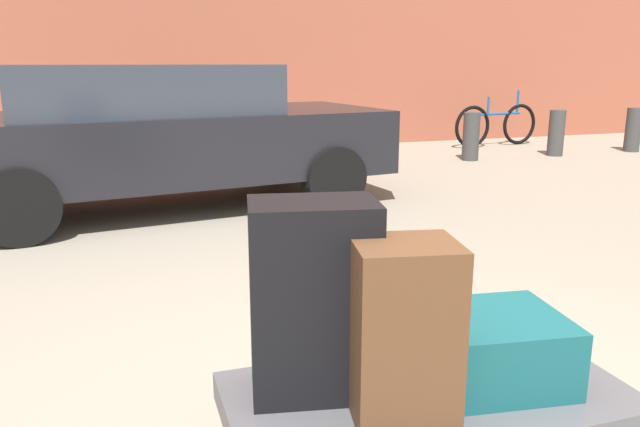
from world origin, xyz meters
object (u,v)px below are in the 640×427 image
Objects in this scene: parked_car at (163,133)px; bollard_kerb_near at (375,140)px; bollard_corner at (633,130)px; bicycle_leaning at (496,125)px; bollard_kerb_far at (556,133)px; luggage_cart at (427,408)px; suitcase_black_stacked_top at (313,299)px; suitcase_brown_rear_left at (404,331)px; suitcase_teal_front_left at (485,348)px; bollard_kerb_mid at (471,137)px.

parked_car is 3.56m from bollard_kerb_near.
bollard_kerb_near is at bearing 30.09° from parked_car.
bollard_corner is (4.60, 0.00, 0.00)m from bollard_kerb_near.
bicycle_leaning is 2.46× the size of bollard_kerb_far.
luggage_cart is 2.06× the size of suitcase_black_stacked_top.
suitcase_brown_rear_left is 0.81× the size of bollard_kerb_near.
bollard_kerb_near is (-2.86, -1.31, -0.02)m from bicycle_leaning.
luggage_cart is 2.39× the size of suitcase_brown_rear_left.
suitcase_black_stacked_top is 1.16× the size of suitcase_brown_rear_left.
bicycle_leaning reaches higher than bollard_kerb_far.
luggage_cart is 0.31× the size of parked_car.
luggage_cart is 0.41m from suitcase_brown_rear_left.
luggage_cart is at bearing -111.53° from bollard_kerb_near.
bollard_corner reaches higher than suitcase_teal_front_left.
suitcase_teal_front_left is 0.75× the size of bollard_kerb_far.
bollard_kerb_far reaches higher than luggage_cart.
parked_car is at bearing -158.97° from bollard_kerb_mid.
suitcase_black_stacked_top is at bearing -127.17° from bicycle_leaning.
bollard_kerb_near is at bearing 180.00° from bollard_kerb_far.
suitcase_black_stacked_top is 9.54m from bicycle_leaning.
bollard_kerb_near is 1.00× the size of bollard_kerb_mid.
parked_car reaches higher than bollard_corner.
bicycle_leaning is 2.46× the size of bollard_corner.
luggage_cart is at bearing -83.56° from parked_car.
suitcase_black_stacked_top reaches higher than bicycle_leaning.
suitcase_brown_rear_left reaches higher than bollard_kerb_mid.
bicycle_leaning is 2.46× the size of bollard_kerb_near.
parked_car is at bearing -149.91° from bollard_kerb_near.
suitcase_teal_front_left is at bearing -121.04° from bollard_kerb_mid.
suitcase_brown_rear_left is 7.07m from bollard_kerb_near.
bollard_corner is (1.52, 0.00, 0.00)m from bollard_kerb_far.
suitcase_brown_rear_left is 0.81× the size of bollard_kerb_far.
parked_car is (-0.75, 4.65, 0.30)m from suitcase_teal_front_left.
bollard_kerb_far is at bearing 57.19° from suitcase_black_stacked_top.
bicycle_leaning reaches higher than luggage_cart.
bollard_corner is (1.74, -1.31, -0.02)m from bicycle_leaning.
bicycle_leaning reaches higher than bollard_corner.
bollard_kerb_far is (1.53, 0.00, 0.00)m from bollard_kerb_mid.
bollard_corner is (7.66, 1.77, -0.40)m from parked_car.
bollard_kerb_far is 1.00× the size of bollard_corner.
suitcase_teal_front_left is 0.12× the size of parked_car.
suitcase_teal_front_left is 8.39m from bollard_kerb_far.
parked_car is at bearing 102.70° from suitcase_black_stacked_top.
bollard_kerb_mid is (4.09, 6.42, 0.09)m from luggage_cart.
bollard_kerb_mid and bollard_corner have the same top height.
bollard_kerb_far is (3.08, 0.00, 0.00)m from bollard_kerb_near.
bollard_kerb_far is at bearing -80.23° from bicycle_leaning.
parked_car reaches higher than bollard_kerb_near.
parked_car is at bearing -152.50° from bicycle_leaning.
suitcase_brown_rear_left is 9.60m from bicycle_leaning.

